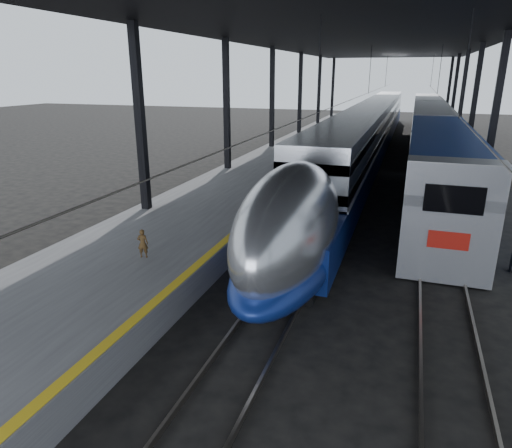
% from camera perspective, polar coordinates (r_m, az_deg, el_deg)
% --- Properties ---
extents(ground, '(160.00, 160.00, 0.00)m').
position_cam_1_polar(ground, '(15.40, -4.39, -8.51)').
color(ground, black).
rests_on(ground, ground).
extents(platform, '(6.00, 80.00, 1.00)m').
position_cam_1_polar(platform, '(34.43, 3.22, 7.52)').
color(platform, '#4C4C4F').
rests_on(platform, ground).
extents(yellow_strip, '(0.30, 80.00, 0.01)m').
position_cam_1_polar(yellow_strip, '(33.71, 7.87, 8.02)').
color(yellow_strip, gold).
rests_on(yellow_strip, platform).
extents(rails, '(6.52, 80.00, 0.16)m').
position_cam_1_polar(rails, '(33.33, 16.64, 5.68)').
color(rails, slate).
rests_on(rails, ground).
extents(canopy, '(18.00, 75.00, 9.47)m').
position_cam_1_polar(canopy, '(32.87, 13.31, 21.67)').
color(canopy, black).
rests_on(canopy, ground).
extents(tgv_train, '(3.02, 65.20, 4.33)m').
position_cam_1_polar(tgv_train, '(41.76, 14.00, 11.04)').
color(tgv_train, '#B1B3B8').
rests_on(tgv_train, ground).
extents(second_train, '(3.08, 56.05, 4.24)m').
position_cam_1_polar(second_train, '(43.07, 20.94, 10.76)').
color(second_train, navy).
rests_on(second_train, ground).
extents(child, '(0.42, 0.33, 1.00)m').
position_cam_1_polar(child, '(15.81, -13.97, -2.36)').
color(child, '#4C3519').
rests_on(child, platform).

